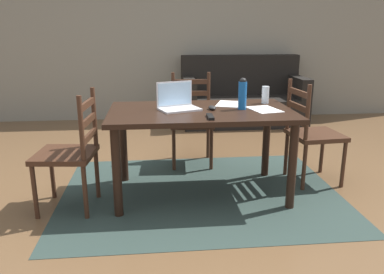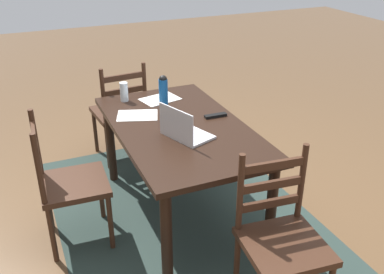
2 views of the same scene
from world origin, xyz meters
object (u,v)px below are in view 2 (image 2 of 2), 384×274
object	(u,v)px
tv_remote	(216,116)
drinking_glass	(124,92)
dining_table	(180,137)
chair_right_far	(120,112)
chair_far_head	(68,184)
water_bottle	(163,91)
chair_left_near	(281,240)
laptop	(183,130)
computer_mouse	(174,118)

from	to	relation	value
tv_remote	drinking_glass	bearing A→B (deg)	-135.80
dining_table	chair_right_far	size ratio (longest dim) A/B	1.61
dining_table	tv_remote	xyz separation A→B (m)	(0.03, -0.30, 0.11)
chair_far_head	tv_remote	xyz separation A→B (m)	(0.03, -1.11, 0.29)
chair_far_head	water_bottle	bearing A→B (deg)	-67.29
chair_right_far	chair_left_near	bearing A→B (deg)	-170.47
chair_left_near	drinking_glass	world-z (taller)	chair_left_near
laptop	chair_right_far	bearing A→B (deg)	5.49
water_bottle	drinking_glass	xyz separation A→B (m)	(0.27, 0.24, -0.06)
chair_right_far	tv_remote	xyz separation A→B (m)	(-1.02, -0.47, 0.29)
water_bottle	computer_mouse	world-z (taller)	water_bottle
tv_remote	computer_mouse	bearing A→B (deg)	-99.54
chair_far_head	computer_mouse	bearing A→B (deg)	-83.59
dining_table	computer_mouse	size ratio (longest dim) A/B	15.26
chair_right_far	computer_mouse	distance (m)	1.02
chair_left_near	tv_remote	size ratio (longest dim) A/B	5.59
dining_table	chair_right_far	distance (m)	1.08
dining_table	tv_remote	bearing A→B (deg)	-83.63
water_bottle	chair_left_near	bearing A→B (deg)	-172.94
water_bottle	tv_remote	bearing A→B (deg)	-136.76
laptop	tv_remote	world-z (taller)	laptop
laptop	drinking_glass	size ratio (longest dim) A/B	2.44
water_bottle	tv_remote	xyz separation A→B (m)	(-0.31, -0.29, -0.13)
water_bottle	drinking_glass	bearing A→B (deg)	41.92
drinking_glass	water_bottle	bearing A→B (deg)	-138.08
chair_far_head	chair_left_near	size ratio (longest dim) A/B	1.00
chair_left_near	chair_far_head	bearing A→B (deg)	43.28
chair_right_far	chair_left_near	xyz separation A→B (m)	(-2.10, -0.35, 0.00)
chair_far_head	water_bottle	xyz separation A→B (m)	(0.34, -0.82, 0.42)
dining_table	computer_mouse	bearing A→B (deg)	2.00
water_bottle	computer_mouse	distance (m)	0.28
chair_far_head	tv_remote	size ratio (longest dim) A/B	5.59
laptop	computer_mouse	world-z (taller)	laptop
chair_left_near	tv_remote	world-z (taller)	chair_left_near
dining_table	laptop	size ratio (longest dim) A/B	4.06
chair_left_near	drinking_glass	distance (m)	1.75
tv_remote	chair_right_far	bearing A→B (deg)	-153.51
laptop	water_bottle	distance (m)	0.55
computer_mouse	chair_left_near	bearing A→B (deg)	-179.01
water_bottle	laptop	bearing A→B (deg)	173.60
chair_right_far	laptop	world-z (taller)	laptop
dining_table	chair_left_near	size ratio (longest dim) A/B	1.61
tv_remote	water_bottle	bearing A→B (deg)	-135.20
dining_table	chair_far_head	bearing A→B (deg)	89.84
chair_right_far	computer_mouse	size ratio (longest dim) A/B	9.50
laptop	computer_mouse	distance (m)	0.29
chair_right_far	drinking_glass	xyz separation A→B (m)	(-0.44, 0.06, 0.36)
dining_table	chair_left_near	bearing A→B (deg)	-170.26
dining_table	water_bottle	world-z (taller)	water_bottle
laptop	dining_table	bearing A→B (deg)	-15.30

